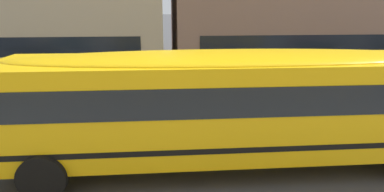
% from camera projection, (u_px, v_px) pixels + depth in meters
% --- Properties ---
extents(ground_plane, '(400.00, 400.00, 0.00)m').
position_uv_depth(ground_plane, '(299.00, 138.00, 10.23)').
color(ground_plane, '#424244').
extents(sidewalk_far, '(120.00, 3.00, 0.01)m').
position_uv_depth(sidewalk_far, '(240.00, 82.00, 18.01)').
color(sidewalk_far, gray).
rests_on(sidewalk_far, ground_plane).
extents(lane_centreline, '(110.00, 0.16, 0.01)m').
position_uv_depth(lane_centreline, '(299.00, 138.00, 10.23)').
color(lane_centreline, silver).
rests_on(lane_centreline, ground_plane).
extents(school_bus, '(13.62, 3.31, 3.04)m').
position_uv_depth(school_bus, '(244.00, 99.00, 8.13)').
color(school_bus, yellow).
rests_on(school_bus, ground_plane).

